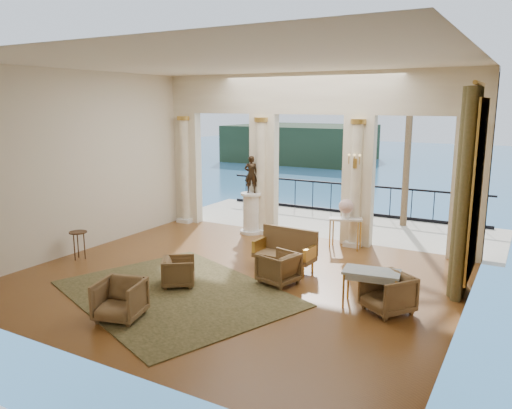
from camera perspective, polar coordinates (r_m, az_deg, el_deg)
The scene contains 23 objects.
floor at distance 10.84m, azimuth -2.39°, elevation -8.45°, with size 9.00×9.00×0.00m, color #44210E.
room_walls at distance 9.29m, azimuth -6.19°, elevation 6.38°, with size 9.00×9.00×9.00m.
arcade at distance 13.63m, azimuth 6.08°, elevation 6.75°, with size 9.00×0.56×4.50m.
terrace at distance 15.87m, azimuth 8.73°, elevation -2.28°, with size 10.00×3.60×0.10m, color beige.
balustrade at distance 17.24m, azimuth 10.67°, elevation 0.32°, with size 9.00×0.06×1.03m.
palm_tree at distance 15.62m, azimuth 17.32°, elevation 12.45°, with size 2.00×2.00×4.50m.
headland at distance 86.50m, azimuth 5.25°, elevation 7.04°, with size 22.00×18.00×6.00m, color black.
sea at distance 69.53m, azimuth 24.73°, elevation 2.45°, with size 160.00×160.00×0.00m, color #215897.
curtain at distance 10.34m, azimuth 22.89°, elevation 1.25°, with size 0.33×1.40×4.09m.
window_frame at distance 10.31m, azimuth 23.95°, elevation 1.59°, with size 0.04×1.60×3.40m, color gold.
wall_sconce at distance 12.87m, azimuth 11.23°, elevation 4.73°, with size 0.30×0.11×0.33m.
rug at distance 10.14m, azimuth -9.18°, elevation -9.98°, with size 4.42×3.44×0.02m, color #32361A.
armchair_a at distance 9.10m, azimuth -15.30°, elevation -10.25°, with size 0.75×0.71×0.78m, color #443519.
armchair_b at distance 9.37m, azimuth 14.82°, elevation -9.57°, with size 0.76×0.71×0.78m, color #443519.
armchair_c at distance 10.45m, azimuth 2.57°, elevation -7.08°, with size 0.71×0.67×0.73m, color #443519.
armchair_d at distance 10.45m, azimuth -8.83°, elevation -7.43°, with size 0.64×0.60×0.66m, color #443519.
settee at distance 11.34m, azimuth 3.49°, elevation -5.12°, with size 1.42×0.66×0.92m.
game_table at distance 9.44m, azimuth 13.07°, elevation -7.79°, with size 1.09×0.70×0.70m.
pedestal at distance 14.37m, azimuth -0.55°, elevation -1.06°, with size 0.65×0.65×1.18m.
statue at distance 14.16m, azimuth -0.56°, elevation 3.46°, with size 0.39×0.25×1.06m, color black.
console_table at distance 13.04m, azimuth 10.19°, elevation -2.14°, with size 0.90×0.60×0.80m.
urn at distance 12.94m, azimuth 10.26°, elevation -0.32°, with size 0.38×0.38×0.50m.
side_table at distance 12.70m, azimuth -19.66°, elevation -3.36°, with size 0.42×0.42×0.68m.
Camera 1 is at (5.39, -8.64, 3.70)m, focal length 35.00 mm.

